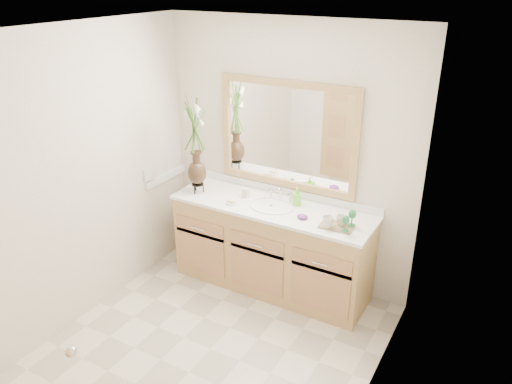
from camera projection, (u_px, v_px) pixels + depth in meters
The scene contains 22 objects.
floor at pixel (211, 349), 3.93m from camera, with size 2.60×2.60×0.00m, color beige.
ceiling at pixel (196, 31), 2.95m from camera, with size 2.40×2.60×0.02m, color white.
wall_back at pixel (288, 157), 4.47m from camera, with size 2.40×0.02×2.40m, color white.
wall_front at pixel (50, 316), 2.41m from camera, with size 2.40×0.02×2.40m, color white.
wall_left at pixel (81, 180), 3.98m from camera, with size 0.02×2.60×2.40m, color white.
wall_right at pixel (374, 258), 2.90m from camera, with size 0.02×2.60×2.40m, color white.
vanity at pixel (272, 248), 4.57m from camera, with size 1.80×0.55×0.80m.
counter at pixel (272, 207), 4.41m from camera, with size 1.84×0.57×0.03m, color white.
sink at pixel (271, 212), 4.41m from camera, with size 0.38×0.34×0.23m.
mirror at pixel (287, 135), 4.37m from camera, with size 1.32×0.04×0.97m.
switch_plate at pixel (148, 174), 4.67m from camera, with size 0.02×0.12×0.12m, color white.
door at pixel (20, 328), 2.64m from camera, with size 0.80×0.03×2.00m, color tan.
flower_vase at pixel (195, 135), 4.44m from camera, with size 0.20×0.20×0.82m.
tumbler at pixel (245, 192), 4.55m from camera, with size 0.07×0.07×0.09m, color beige.
soap_dish at pixel (231, 202), 4.44m from camera, with size 0.11×0.11×0.03m.
soap_bottle at pixel (297, 197), 4.39m from camera, with size 0.07×0.07×0.15m, color #7DEC37.
purple_dish at pixel (302, 217), 4.17m from camera, with size 0.10×0.08×0.03m, color #602776.
tray at pixel (337, 226), 4.03m from camera, with size 0.27×0.18×0.01m, color brown.
mug_left at pixel (328, 221), 3.99m from camera, with size 0.09×0.09×0.09m, color beige.
mug_right at pixel (341, 220), 4.02m from camera, with size 0.09×0.08×0.09m, color beige.
goblet_front at pixel (346, 221), 3.91m from camera, with size 0.06×0.06×0.14m.
goblet_back at pixel (352, 215), 3.99m from camera, with size 0.06×0.06×0.14m.
Camera 1 is at (1.83, -2.51, 2.73)m, focal length 35.00 mm.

